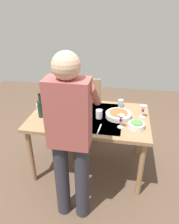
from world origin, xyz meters
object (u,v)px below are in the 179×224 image
object	(u,v)px
water_cup_far_left	(89,102)
dinner_plate_near	(79,120)
chair_near	(87,104)
dinner_plate_far	(72,107)
serving_bowl_pasta	(118,115)
person_server	(70,135)
wine_bottle	(41,108)
wine_glass_left	(143,109)
dining_table	(89,122)
side_bowl_salad	(137,125)
wine_glass_right	(121,119)
water_cup_near_left	(121,103)
water_cup_near_right	(40,108)
water_cup_far_right	(99,114)

from	to	relation	value
water_cup_far_left	dinner_plate_near	world-z (taller)	water_cup_far_left
water_cup_far_left	chair_near	bearing A→B (deg)	-76.57
dinner_plate_far	serving_bowl_pasta	bearing A→B (deg)	166.25
person_server	wine_bottle	xyz separation A→B (m)	(0.51, -0.59, -0.08)
wine_glass_left	serving_bowl_pasta	bearing A→B (deg)	10.04
person_server	dinner_plate_far	size ratio (longest dim) A/B	7.34
dining_table	side_bowl_salad	size ratio (longest dim) A/B	7.82
wine_glass_right	water_cup_near_left	size ratio (longest dim) A/B	1.65
water_cup_near_left	dinner_plate_far	bearing A→B (deg)	13.66
serving_bowl_pasta	side_bowl_salad	size ratio (longest dim) A/B	1.67
chair_near	side_bowl_salad	bearing A→B (deg)	126.13
water_cup_near_left	dinner_plate_far	size ratio (longest dim) A/B	0.40
serving_bowl_pasta	dining_table	bearing A→B (deg)	4.30
wine_bottle	water_cup_far_left	world-z (taller)	wine_bottle
dining_table	serving_bowl_pasta	world-z (taller)	serving_bowl_pasta
water_cup_near_left	water_cup_near_right	distance (m)	1.03
dinner_plate_near	dinner_plate_far	bearing A→B (deg)	-62.27
water_cup_far_left	water_cup_near_left	bearing A→B (deg)	-173.90
chair_near	water_cup_near_right	size ratio (longest dim) A/B	8.39
dinner_plate_far	water_cup_near_left	bearing A→B (deg)	-166.34
water_cup_far_right	dinner_plate_near	distance (m)	0.25
side_bowl_salad	dinner_plate_far	world-z (taller)	side_bowl_salad
person_server	wine_glass_right	distance (m)	0.67
wine_glass_left	dinner_plate_near	bearing A→B (deg)	16.35
water_cup_near_left	water_cup_far_left	xyz separation A→B (m)	(0.41, 0.04, 0.00)
dining_table	wine_bottle	size ratio (longest dim) A/B	4.76
chair_near	wine_bottle	size ratio (longest dim) A/B	3.07
wine_glass_right	side_bowl_salad	world-z (taller)	wine_glass_right
wine_glass_right	water_cup_near_right	distance (m)	1.02
chair_near	water_cup_near_left	size ratio (longest dim) A/B	9.92
wine_glass_right	water_cup_near_right	xyz separation A→B (m)	(1.00, -0.20, -0.05)
dinner_plate_near	water_cup_far_left	bearing A→B (deg)	-96.39
dining_table	dinner_plate_near	bearing A→B (deg)	53.53
dinner_plate_far	water_cup_near_right	bearing A→B (deg)	26.33
water_cup_far_right	side_bowl_salad	xyz separation A→B (m)	(-0.43, 0.14, -0.02)
wine_glass_right	water_cup_near_right	world-z (taller)	wine_glass_right
wine_bottle	dinner_plate_near	xyz separation A→B (m)	(-0.46, 0.02, -0.10)
water_cup_near_left	water_cup_near_right	bearing A→B (deg)	18.55
wine_glass_left	serving_bowl_pasta	world-z (taller)	wine_glass_left
water_cup_near_right	dinner_plate_near	distance (m)	0.54
water_cup_near_left	side_bowl_salad	bearing A→B (deg)	111.27
water_cup_near_left	dinner_plate_far	xyz separation A→B (m)	(0.62, 0.15, -0.04)
wine_bottle	side_bowl_salad	size ratio (longest dim) A/B	1.64
wine_glass_left	dinner_plate_far	size ratio (longest dim) A/B	0.66
dining_table	wine_bottle	bearing A→B (deg)	12.21
chair_near	water_cup_near_left	bearing A→B (deg)	136.87
water_cup_near_left	wine_glass_right	bearing A→B (deg)	92.65
dinner_plate_far	wine_glass_left	bearing A→B (deg)	173.61
wine_glass_left	dinner_plate_far	xyz separation A→B (m)	(0.88, -0.10, -0.10)
chair_near	wine_bottle	world-z (taller)	wine_bottle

